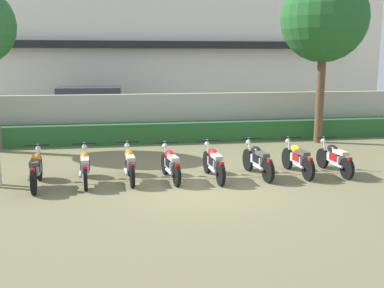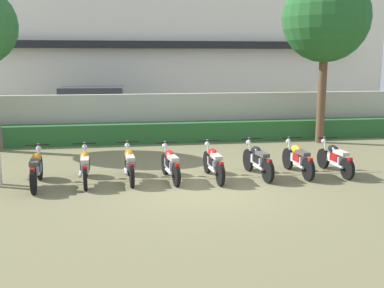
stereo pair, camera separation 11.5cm
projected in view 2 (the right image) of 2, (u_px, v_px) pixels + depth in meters
The scene contains 14 objects.
ground at pixel (199, 188), 11.02m from camera, with size 60.00×60.00×0.00m, color olive.
building at pixel (153, 50), 25.34m from camera, with size 24.48×6.50×7.17m.
compound_wall at pixel (170, 116), 17.53m from camera, with size 23.25×0.30×1.78m, color #BCB7A8.
hedge_row at pixel (172, 132), 16.95m from camera, with size 18.60×0.70×0.74m, color #28602D.
parked_car at pixel (96, 109), 19.79m from camera, with size 4.56×2.20×1.89m.
tree_far_side at pixel (326, 19), 16.07m from camera, with size 3.14×3.14×6.11m.
motorcycle_in_row_0 at pixel (36, 168), 11.05m from camera, with size 0.60×1.96×0.98m.
motorcycle_in_row_1 at pixel (85, 166), 11.36m from camera, with size 0.60×1.89×0.96m.
motorcycle_in_row_2 at pixel (129, 164), 11.57m from camera, with size 0.60×1.85×0.96m.
motorcycle_in_row_3 at pixel (170, 164), 11.63m from camera, with size 0.60×1.79×0.94m.
motorcycle_in_row_4 at pixel (213, 162), 11.73m from camera, with size 0.60×1.92×0.96m.
motorcycle_in_row_5 at pixel (258, 160), 11.98m from camera, with size 0.60×1.90×0.97m.
motorcycle_in_row_6 at pixel (298, 159), 12.17m from camera, with size 0.60×1.89×0.96m.
motorcycle_in_row_7 at pixel (335, 158), 12.28m from camera, with size 0.60×1.83×0.94m.
Camera 2 is at (-1.79, -10.47, 3.14)m, focal length 41.94 mm.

